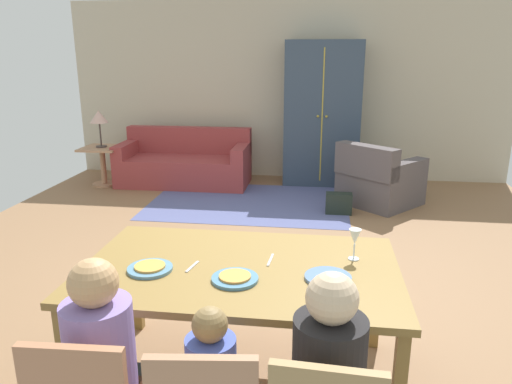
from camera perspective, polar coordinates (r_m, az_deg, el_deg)
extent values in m
cube|color=#8A6545|center=(4.87, 0.65, -7.21)|extent=(6.79, 6.28, 0.02)
cube|color=beige|center=(7.68, 3.65, 11.81)|extent=(6.79, 0.10, 2.70)
cube|color=olive|center=(2.77, -1.84, -9.10)|extent=(1.78, 1.09, 0.04)
cube|color=olive|center=(2.82, -21.41, -18.77)|extent=(0.06, 0.06, 0.72)
cube|color=olive|center=(3.57, -13.92, -10.33)|extent=(0.06, 0.06, 0.72)
cube|color=olive|center=(3.37, 14.02, -12.01)|extent=(0.06, 0.06, 0.72)
cylinder|color=#5686A4|center=(2.77, -12.40, -8.83)|extent=(0.25, 0.25, 0.02)
cylinder|color=gold|center=(2.76, -12.42, -8.55)|extent=(0.17, 0.17, 0.01)
cylinder|color=teal|center=(2.60, -2.50, -10.20)|extent=(0.25, 0.25, 0.02)
cylinder|color=gold|center=(2.59, -2.51, -9.90)|extent=(0.17, 0.17, 0.01)
cylinder|color=#5679A9|center=(2.64, 8.49, -9.96)|extent=(0.25, 0.25, 0.02)
cylinder|color=silver|center=(2.90, 11.44, -7.73)|extent=(0.06, 0.06, 0.01)
cylinder|color=silver|center=(2.88, 11.50, -6.86)|extent=(0.01, 0.01, 0.09)
cone|color=silver|center=(2.85, 11.60, -5.19)|extent=(0.07, 0.07, 0.09)
cube|color=silver|center=(2.77, -7.53, -8.72)|extent=(0.05, 0.15, 0.01)
cube|color=silver|center=(2.83, 1.72, -8.01)|extent=(0.03, 0.17, 0.01)
cylinder|color=#8C75C2|center=(2.29, -17.92, -17.45)|extent=(0.30, 0.30, 0.46)
sphere|color=tan|center=(2.14, -18.67, -10.14)|extent=(0.21, 0.21, 0.21)
cylinder|color=#495CC1|center=(2.19, -5.30, -20.56)|extent=(0.22, 0.22, 0.33)
sphere|color=olive|center=(2.06, -5.48, -15.32)|extent=(0.15, 0.15, 0.15)
cylinder|color=black|center=(2.11, 8.57, -20.08)|extent=(0.30, 0.30, 0.46)
sphere|color=beige|center=(1.94, 8.97, -12.29)|extent=(0.21, 0.21, 0.21)
cube|color=#535A8C|center=(6.43, -0.86, -1.22)|extent=(2.60, 1.80, 0.01)
cube|color=#963839|center=(7.36, -8.48, 2.50)|extent=(1.93, 0.84, 0.42)
cube|color=#963839|center=(7.60, -7.90, 6.11)|extent=(1.93, 0.20, 0.40)
cube|color=#963839|center=(7.59, -14.98, 4.93)|extent=(0.18, 0.84, 0.20)
cube|color=#963839|center=(7.11, -1.74, 4.74)|extent=(0.18, 0.84, 0.20)
cube|color=#544C4D|center=(6.55, 14.45, 0.46)|extent=(1.19, 1.19, 0.42)
cube|color=#544C4D|center=(6.19, 12.90, 3.57)|extent=(0.77, 0.71, 0.40)
cube|color=#544C4D|center=(6.30, 17.13, 2.55)|extent=(0.69, 0.75, 0.20)
cube|color=#544C4D|center=(6.67, 12.29, 3.62)|extent=(0.69, 0.75, 0.20)
cube|color=#334355|center=(7.30, 7.82, 9.11)|extent=(1.10, 0.56, 2.10)
cube|color=gold|center=(7.02, 7.81, 8.84)|extent=(0.02, 0.01, 1.89)
sphere|color=gold|center=(7.01, 7.32, 8.85)|extent=(0.04, 0.04, 0.04)
sphere|color=gold|center=(7.01, 8.31, 8.81)|extent=(0.04, 0.04, 0.04)
cube|color=tan|center=(7.53, -17.76, 4.96)|extent=(0.56, 0.56, 0.03)
cylinder|color=tan|center=(7.58, -17.58, 2.82)|extent=(0.08, 0.08, 0.55)
cylinder|color=tan|center=(7.64, -17.42, 0.92)|extent=(0.36, 0.36, 0.03)
cylinder|color=#443733|center=(7.52, -17.78, 5.15)|extent=(0.16, 0.16, 0.02)
cylinder|color=#443733|center=(7.49, -17.90, 6.50)|extent=(0.02, 0.02, 0.34)
cone|color=#D7AA9A|center=(7.46, -18.07, 8.47)|extent=(0.26, 0.26, 0.18)
cube|color=black|center=(6.05, 9.75, -1.34)|extent=(0.32, 0.16, 0.26)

